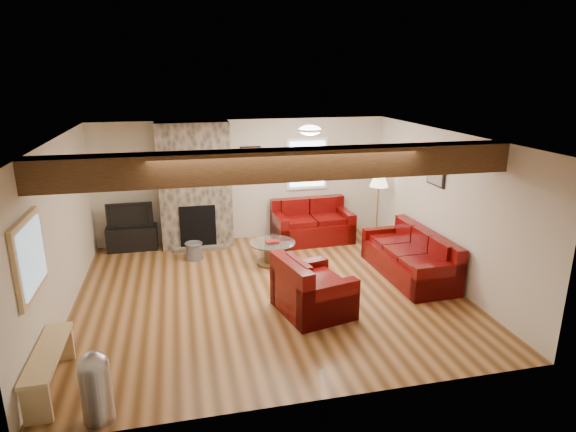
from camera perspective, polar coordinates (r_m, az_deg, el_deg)
The scene contains 18 objects.
room at distance 7.41m, azimuth -2.37°, elevation -0.23°, with size 8.00×8.00×8.00m.
oak_beam at distance 5.97m, azimuth -0.26°, elevation 6.11°, with size 6.00×0.36×0.38m, color #372010.
chimney_breast at distance 9.72m, azimuth -10.92°, elevation 3.38°, with size 1.40×0.67×2.50m.
back_window at distance 10.20m, azimuth 2.28°, elevation 6.20°, with size 0.90×0.08×1.10m, color white, non-canonical shape.
hatch_window at distance 6.05m, azimuth -28.26°, elevation -4.25°, with size 0.08×1.00×0.90m, color tan, non-canonical shape.
ceiling_dome at distance 8.23m, azimuth 2.61°, elevation 9.93°, with size 0.40×0.40×0.18m, color white, non-canonical shape.
artwork_back at distance 9.94m, azimuth -4.45°, elevation 6.75°, with size 0.42×0.06×0.52m, color black, non-canonical shape.
artwork_right at distance 8.58m, azimuth 17.08°, elevation 4.83°, with size 0.06×0.55×0.42m, color black, non-canonical shape.
sofa_three at distance 8.57m, azimuth 14.11°, elevation -4.39°, with size 2.05×0.86×0.79m, color #490505, non-canonical shape.
loveseat at distance 10.02m, azimuth 2.90°, elevation -0.63°, with size 1.60×0.92×0.85m, color #490505, non-canonical shape.
armchair_red at distance 7.10m, azimuth 3.03°, elevation -8.15°, with size 1.05×0.92×0.85m, color #490505, non-canonical shape.
coffee_table at distance 8.90m, azimuth -1.88°, elevation -4.38°, with size 0.85×0.85×0.44m.
tv_cabinet at distance 10.06m, azimuth -17.96°, elevation -2.48°, with size 0.97×0.39×0.48m, color black.
television at distance 9.92m, azimuth -18.21°, elevation 0.21°, with size 0.87×0.11×0.50m, color black.
floor_lamp at distance 9.89m, azimuth 10.72°, elevation 3.74°, with size 0.37×0.37×1.45m.
pine_bench at distance 6.19m, azimuth -26.38°, elevation -16.02°, with size 0.30×1.26×0.47m, color tan, non-canonical shape.
pedal_bin at distance 5.45m, azimuth -21.82°, elevation -18.27°, with size 0.31×0.31×0.78m, color #A6A6AB, non-canonical shape.
coal_bucket at distance 9.30m, azimuth -11.09°, elevation -4.04°, with size 0.35×0.35×0.33m, color slate, non-canonical shape.
Camera 1 is at (-1.29, -6.97, 3.40)m, focal length 30.00 mm.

